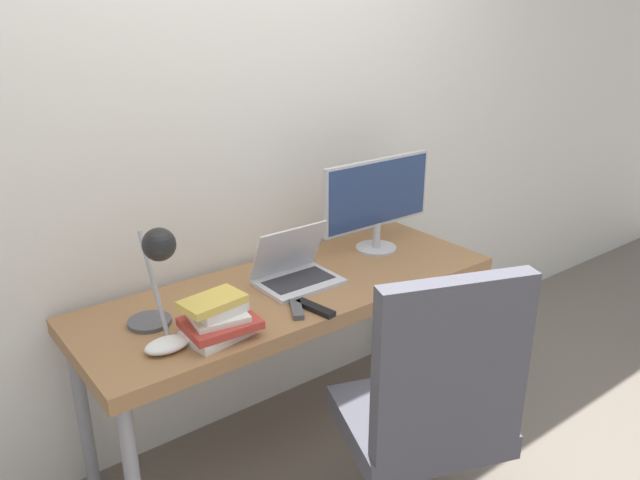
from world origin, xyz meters
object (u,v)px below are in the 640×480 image
(monitor, at_px, (377,198))
(office_chair, at_px, (432,403))
(book_stack, at_px, (218,318))
(game_controller, at_px, (167,345))
(desk_lamp, at_px, (157,265))
(laptop, at_px, (295,271))

(monitor, bearing_deg, office_chair, -120.56)
(office_chair, bearing_deg, book_stack, 131.34)
(game_controller, bearing_deg, desk_lamp, 73.35)
(laptop, relative_size, office_chair, 0.29)
(monitor, distance_m, game_controller, 1.20)
(desk_lamp, height_order, office_chair, desk_lamp)
(office_chair, relative_size, book_stack, 4.24)
(laptop, distance_m, book_stack, 0.50)
(monitor, height_order, desk_lamp, monitor)
(monitor, bearing_deg, laptop, -171.93)
(office_chair, bearing_deg, game_controller, 139.74)
(laptop, bearing_deg, desk_lamp, -171.81)
(office_chair, height_order, game_controller, office_chair)
(desk_lamp, distance_m, game_controller, 0.27)
(book_stack, bearing_deg, desk_lamp, 147.28)
(office_chair, height_order, book_stack, office_chair)
(game_controller, bearing_deg, book_stack, -4.36)
(monitor, height_order, office_chair, monitor)
(monitor, bearing_deg, desk_lamp, -171.86)
(laptop, distance_m, monitor, 0.55)
(monitor, relative_size, book_stack, 2.31)
(laptop, bearing_deg, game_controller, -164.70)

